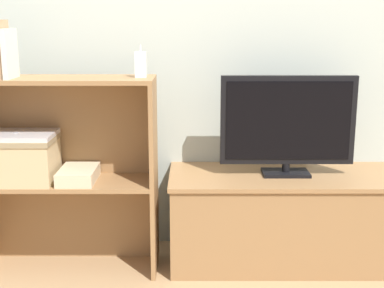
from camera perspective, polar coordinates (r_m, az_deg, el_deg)
ground_plane at (r=2.52m, az=-0.01°, el=-14.41°), size 16.00×16.00×0.00m
wall_back at (r=2.71m, az=0.02°, el=13.92°), size 10.00×0.05×2.40m
tv_stand at (r=2.66m, az=9.91°, el=-7.77°), size 1.11×0.46×0.44m
tv at (r=2.53m, az=10.34°, el=2.23°), size 0.63×0.14×0.47m
bookshelf_lower_tier at (r=2.65m, az=-12.71°, el=-6.77°), size 0.84×0.28×0.44m
bookshelf_upper_tier at (r=2.53m, az=-13.22°, el=3.03°), size 0.84×0.28×0.48m
book_tan at (r=2.47m, az=-19.32°, el=9.51°), size 0.02×0.13×0.25m
book_ivory at (r=2.47m, az=-18.69°, el=9.12°), size 0.02×0.16×0.21m
baby_monitor at (r=2.39m, az=-5.32°, el=8.45°), size 0.05×0.03×0.14m
storage_basket_left at (r=2.56m, az=-17.95°, el=-1.33°), size 0.35×0.25×0.21m
laptop at (r=2.54m, az=-18.11°, el=0.95°), size 0.35×0.23×0.02m
magazine_stack at (r=2.52m, az=-11.87°, el=-3.21°), size 0.16×0.24×0.06m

